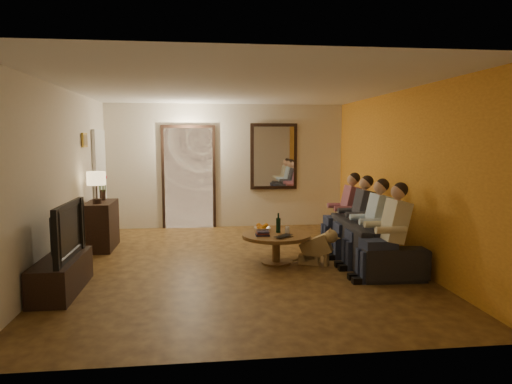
{
  "coord_description": "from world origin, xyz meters",
  "views": [
    {
      "loc": [
        -0.54,
        -6.66,
        1.85
      ],
      "look_at": [
        0.3,
        0.3,
        1.05
      ],
      "focal_mm": 32.0,
      "sensor_mm": 36.0,
      "label": 1
    }
  ],
  "objects": [
    {
      "name": "wine_glass",
      "position": [
        0.74,
        0.02,
        0.5
      ],
      "size": [
        0.06,
        0.06,
        0.1
      ],
      "primitive_type": "cylinder",
      "color": "silver",
      "rests_on": "coffee_table"
    },
    {
      "name": "person_d",
      "position": [
        1.92,
        0.77,
        0.6
      ],
      "size": [
        0.6,
        0.4,
        1.2
      ],
      "primitive_type": null,
      "color": "tan",
      "rests_on": "sofa"
    },
    {
      "name": "bowl",
      "position": [
        0.38,
        0.19,
        0.48
      ],
      "size": [
        0.26,
        0.26,
        0.06
      ],
      "primitive_type": "imported",
      "color": "white",
      "rests_on": "coffee_table"
    },
    {
      "name": "floor",
      "position": [
        0.0,
        0.0,
        0.0
      ],
      "size": [
        5.0,
        6.0,
        0.01
      ],
      "primitive_type": "cube",
      "color": "#3A240F",
      "rests_on": "ground"
    },
    {
      "name": "laptop",
      "position": [
        0.66,
        -0.31,
        0.46
      ],
      "size": [
        0.38,
        0.38,
        0.03
      ],
      "primitive_type": "imported",
      "rotation": [
        0.0,
        0.0,
        0.78
      ],
      "color": "black",
      "rests_on": "coffee_table"
    },
    {
      "name": "art_canvas",
      "position": [
        -2.46,
        1.3,
        1.85
      ],
      "size": [
        0.01,
        0.22,
        0.18
      ],
      "primitive_type": "cube",
      "color": "brown",
      "rests_on": "left_wall"
    },
    {
      "name": "tv",
      "position": [
        -2.25,
        -1.0,
        0.76
      ],
      "size": [
        1.18,
        0.15,
        0.68
      ],
      "primitive_type": "imported",
      "rotation": [
        0.0,
        0.0,
        1.57
      ],
      "color": "black",
      "rests_on": "tv_stand"
    },
    {
      "name": "wine_bottle",
      "position": [
        0.61,
        0.07,
        0.6
      ],
      "size": [
        0.07,
        0.07,
        0.31
      ],
      "primitive_type": null,
      "color": "black",
      "rests_on": "coffee_table"
    },
    {
      "name": "mirror_frame",
      "position": [
        1.0,
        2.96,
        1.5
      ],
      "size": [
        1.0,
        0.05,
        1.4
      ],
      "primitive_type": "cube",
      "color": "black",
      "rests_on": "back_wall"
    },
    {
      "name": "framed_art",
      "position": [
        -2.47,
        1.3,
        1.85
      ],
      "size": [
        0.03,
        0.28,
        0.24
      ],
      "primitive_type": "cube",
      "color": "#B28C33",
      "rests_on": "left_wall"
    },
    {
      "name": "back_wall",
      "position": [
        0.0,
        3.0,
        1.3
      ],
      "size": [
        5.0,
        0.02,
        2.6
      ],
      "primitive_type": "cube",
      "color": "beige",
      "rests_on": "floor"
    },
    {
      "name": "door_trim",
      "position": [
        -0.8,
        2.97,
        1.05
      ],
      "size": [
        1.12,
        0.04,
        2.22
      ],
      "primitive_type": "cube",
      "color": "black",
      "rests_on": "floor"
    },
    {
      "name": "sofa",
      "position": [
        2.02,
        -0.13,
        0.32
      ],
      "size": [
        2.24,
        0.96,
        0.64
      ],
      "primitive_type": "imported",
      "rotation": [
        0.0,
        0.0,
        1.52
      ],
      "color": "black",
      "rests_on": "floor"
    },
    {
      "name": "left_wall",
      "position": [
        -2.5,
        0.0,
        1.3
      ],
      "size": [
        0.02,
        6.0,
        2.6
      ],
      "primitive_type": "cube",
      "color": "beige",
      "rests_on": "floor"
    },
    {
      "name": "white_door",
      "position": [
        -2.46,
        2.3,
        1.02
      ],
      "size": [
        0.06,
        0.85,
        2.04
      ],
      "primitive_type": "cube",
      "color": "white",
      "rests_on": "floor"
    },
    {
      "name": "person_b",
      "position": [
        1.92,
        -0.43,
        0.6
      ],
      "size": [
        0.6,
        0.4,
        1.2
      ],
      "primitive_type": null,
      "color": "tan",
      "rests_on": "sofa"
    },
    {
      "name": "fridge_glimpse",
      "position": [
        -0.55,
        2.98,
        0.9
      ],
      "size": [
        0.45,
        0.03,
        1.7
      ],
      "primitive_type": "cube",
      "color": "silver",
      "rests_on": "floor"
    },
    {
      "name": "mirror_glass",
      "position": [
        1.0,
        2.93,
        1.5
      ],
      "size": [
        0.86,
        0.02,
        1.26
      ],
      "primitive_type": "cube",
      "color": "white",
      "rests_on": "back_wall"
    },
    {
      "name": "dresser",
      "position": [
        -2.25,
        1.26,
        0.4
      ],
      "size": [
        0.45,
        0.91,
        0.81
      ],
      "primitive_type": "cube",
      "color": "black",
      "rests_on": "floor"
    },
    {
      "name": "table_lamp",
      "position": [
        -2.25,
        1.04,
        1.08
      ],
      "size": [
        0.3,
        0.3,
        0.54
      ],
      "primitive_type": null,
      "color": "beige",
      "rests_on": "dresser"
    },
    {
      "name": "tv_stand",
      "position": [
        -2.25,
        -1.0,
        0.21
      ],
      "size": [
        0.45,
        1.27,
        0.42
      ],
      "primitive_type": "cube",
      "color": "black",
      "rests_on": "floor"
    },
    {
      "name": "person_a",
      "position": [
        1.92,
        -1.03,
        0.6
      ],
      "size": [
        0.6,
        0.4,
        1.2
      ],
      "primitive_type": null,
      "color": "tan",
      "rests_on": "sofa"
    },
    {
      "name": "ceiling",
      "position": [
        0.0,
        0.0,
        2.6
      ],
      "size": [
        5.0,
        6.0,
        0.01
      ],
      "primitive_type": "cube",
      "color": "white",
      "rests_on": "back_wall"
    },
    {
      "name": "kitchen_doorway",
      "position": [
        -0.8,
        2.98,
        1.05
      ],
      "size": [
        1.0,
        0.06,
        2.1
      ],
      "primitive_type": "cube",
      "color": "#FFE0A5",
      "rests_on": "floor"
    },
    {
      "name": "person_c",
      "position": [
        1.92,
        0.17,
        0.6
      ],
      "size": [
        0.6,
        0.4,
        1.2
      ],
      "primitive_type": null,
      "color": "tan",
      "rests_on": "sofa"
    },
    {
      "name": "orange_accent",
      "position": [
        2.49,
        0.0,
        1.3
      ],
      "size": [
        0.01,
        6.0,
        2.6
      ],
      "primitive_type": "cube",
      "color": "orange",
      "rests_on": "right_wall"
    },
    {
      "name": "oranges",
      "position": [
        0.38,
        0.19,
        0.55
      ],
      "size": [
        0.2,
        0.2,
        0.08
      ],
      "primitive_type": null,
      "color": "orange",
      "rests_on": "bowl"
    },
    {
      "name": "right_wall",
      "position": [
        2.5,
        0.0,
        1.3
      ],
      "size": [
        0.02,
        6.0,
        2.6
      ],
      "primitive_type": "cube",
      "color": "beige",
      "rests_on": "floor"
    },
    {
      "name": "dog",
      "position": [
        1.15,
        -0.16,
        0.28
      ],
      "size": [
        0.61,
        0.45,
        0.56
      ],
      "primitive_type": null,
      "rotation": [
        0.0,
        0.0,
        -0.43
      ],
      "color": "olive",
      "rests_on": "floor"
    },
    {
      "name": "coffee_table",
      "position": [
        0.56,
        -0.03,
        0.23
      ],
      "size": [
        1.11,
        1.11,
        0.45
      ],
      "primitive_type": "cylinder",
      "rotation": [
        0.0,
        0.0,
        0.09
      ],
      "color": "brown",
      "rests_on": "floor"
    },
    {
      "name": "book_stack",
      "position": [
        0.34,
        -0.13,
        0.48
      ],
      "size": [
        0.2,
        0.15,
        0.07
      ],
      "primitive_type": null,
      "color": "black",
      "rests_on": "coffee_table"
    },
    {
      "name": "flower_vase",
      "position": [
        -2.25,
        1.48,
        1.03
      ],
      "size": [
        0.14,
        0.14,
        0.44
      ],
      "primitive_type": null,
      "color": "red",
      "rests_on": "dresser"
    },
    {
      "name": "front_wall",
      "position": [
        0.0,
        -3.0,
        1.3
      ],
      "size": [
        5.0,
        0.02,
        2.6
      ],
      "primitive_type": "cube",
      "color": "beige",
      "rests_on": "floor"
    }
  ]
}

